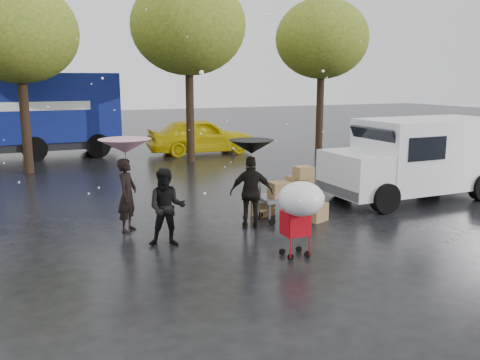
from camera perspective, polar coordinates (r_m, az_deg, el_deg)
name	(u,v)px	position (r m, az deg, el deg)	size (l,w,h in m)	color
ground	(230,242)	(10.46, -1.14, -6.96)	(90.00, 90.00, 0.00)	black
person_pink	(127,195)	(11.24, -12.54, -1.67)	(0.59, 0.38, 1.61)	black
person_middle	(167,208)	(10.13, -8.22, -3.08)	(0.76, 0.59, 1.56)	black
person_black	(251,193)	(11.20, 1.29, -1.42)	(0.95, 0.40, 1.62)	black
umbrella_pink	(125,146)	(11.06, -12.77, 3.73)	(1.12, 1.12, 2.03)	#4C4C4C
umbrella_black	(252,147)	(11.02, 1.31, 3.73)	(0.99, 0.99, 1.98)	#4C4C4C
vendor_cart	(292,189)	(12.03, 5.84, -0.99)	(1.52, 0.80, 1.27)	slate
shopping_cart	(300,203)	(9.27, 6.79, -2.59)	(0.84, 0.84, 1.46)	red
white_van	(417,157)	(14.78, 19.22, 2.45)	(4.91, 2.18, 2.20)	white
blue_truck	(22,116)	(23.04, -23.24, 6.64)	(8.30, 2.60, 3.50)	navy
box_ground_near	(316,212)	(12.05, 8.55, -3.55)	(0.48, 0.38, 0.43)	brown
box_ground_far	(263,208)	(12.40, 2.58, -3.13)	(0.48, 0.38, 0.38)	brown
yellow_taxi	(201,136)	(22.56, -4.41, 4.98)	(1.87, 4.65, 1.59)	yellow
tree_row	(110,29)	(19.53, -14.44, 16.12)	(21.60, 4.40, 7.12)	black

